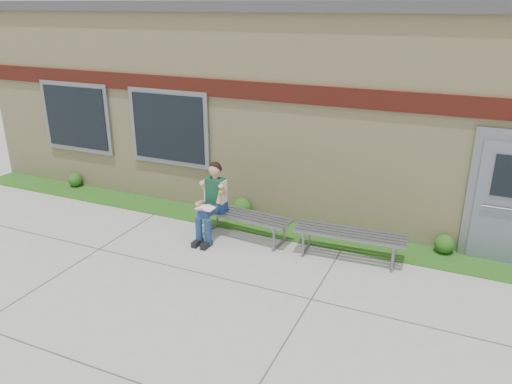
% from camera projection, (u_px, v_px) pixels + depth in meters
% --- Properties ---
extents(ground, '(80.00, 80.00, 0.00)m').
position_uv_depth(ground, '(237.00, 301.00, 7.41)').
color(ground, '#9E9E99').
rests_on(ground, ground).
extents(grass_strip, '(16.00, 0.80, 0.02)m').
position_uv_depth(grass_strip, '(296.00, 232.00, 9.63)').
color(grass_strip, '#235316').
rests_on(grass_strip, ground).
extents(school_building, '(16.20, 6.22, 4.20)m').
position_uv_depth(school_building, '(347.00, 96.00, 11.78)').
color(school_building, beige).
rests_on(school_building, ground).
extents(bench_left, '(1.88, 0.67, 0.48)m').
position_uv_depth(bench_left, '(244.00, 220.00, 9.30)').
color(bench_left, slate).
rests_on(bench_left, ground).
extents(bench_right, '(1.92, 0.63, 0.49)m').
position_uv_depth(bench_right, '(349.00, 238.00, 8.54)').
color(bench_right, slate).
rests_on(bench_right, ground).
extents(girl, '(0.52, 0.88, 1.45)m').
position_uv_depth(girl, '(212.00, 200.00, 9.19)').
color(girl, navy).
rests_on(girl, ground).
extents(shrub_west, '(0.32, 0.32, 0.32)m').
position_uv_depth(shrub_west, '(75.00, 180.00, 11.95)').
color(shrub_west, '#235316').
rests_on(shrub_west, grass_strip).
extents(shrub_mid, '(0.39, 0.39, 0.39)m').
position_uv_depth(shrub_mid, '(242.00, 207.00, 10.25)').
color(shrub_mid, '#235316').
rests_on(shrub_mid, grass_strip).
extents(shrub_east, '(0.34, 0.34, 0.34)m').
position_uv_depth(shrub_east, '(445.00, 244.00, 8.76)').
color(shrub_east, '#235316').
rests_on(shrub_east, grass_strip).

